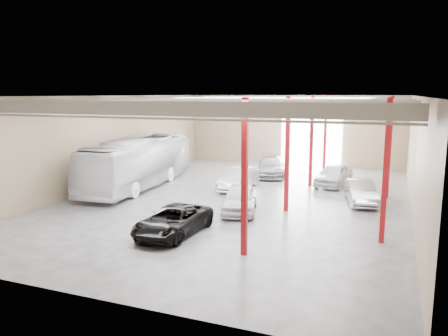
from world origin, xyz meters
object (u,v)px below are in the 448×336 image
Objects in this scene: coach_bus at (139,163)px; car_row_a at (240,198)px; car_right_near at (361,192)px; car_right_far at (334,175)px; car_row_c at (271,166)px; black_sedan at (173,221)px; car_row_b at (239,178)px.

car_row_a is (9.70, -4.06, -1.05)m from coach_bus.
coach_bus reaches higher than car_right_near.
car_right_near is at bearing -55.72° from car_right_far.
car_right_near is at bearing -2.52° from coach_bus.
car_row_c is 10.99m from car_right_near.
coach_bus reaches higher than car_row_a.
car_row_a reaches higher than black_sedan.
car_row_b reaches higher than black_sedan.
car_row_a is 0.97× the size of car_right_far.
car_row_b is at bearing 95.30° from car_row_a.
car_row_c is (0.78, 6.29, -0.01)m from car_row_b.
car_row_b is 1.02× the size of car_right_far.
car_right_near is at bearing -7.36° from car_row_b.
car_right_far is at bearing 31.98° from car_row_b.
coach_bus is 15.26m from car_right_far.
car_row_c reaches higher than car_row_a.
car_row_a is at bearing -98.22° from car_row_c.
coach_bus is 12.43m from black_sedan.
car_right_far is (6.48, 4.09, 0.01)m from car_row_b.
car_right_far reaches higher than car_right_near.
coach_bus is 2.77× the size of car_row_a.
car_row_c is at bearing 39.34° from coach_bus.
black_sedan is at bearing -142.62° from car_right_near.
car_row_b is (-0.48, 11.34, 0.12)m from black_sedan.
car_row_c is at bearing 91.33° from black_sedan.
coach_bus reaches higher than car_row_c.
car_right_near is 0.93× the size of car_right_far.
coach_bus reaches higher than car_right_far.
car_row_a is at bearing -70.16° from car_row_b.
car_right_near is (8.43, 10.23, 0.04)m from black_sedan.
black_sedan is 1.04× the size of car_right_far.
car_right_far is at bearing -35.79° from car_row_c.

